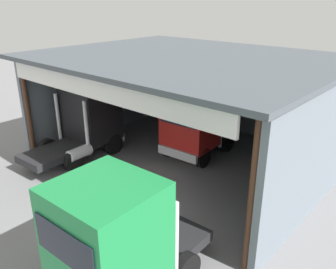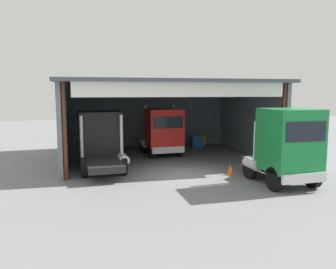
# 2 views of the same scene
# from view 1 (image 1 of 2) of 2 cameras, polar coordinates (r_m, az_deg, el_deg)

# --- Properties ---
(ground_plane) EXTENTS (80.00, 80.00, 0.00)m
(ground_plane) POSITION_cam_1_polar(r_m,az_deg,el_deg) (15.03, -9.45, -10.25)
(ground_plane) COLOR slate
(ground_plane) RESTS_ON ground
(workshop_shed) EXTENTS (13.64, 11.18, 5.31)m
(workshop_shed) POSITION_cam_1_polar(r_m,az_deg,el_deg) (17.77, 5.31, 7.88)
(workshop_shed) COLOR slate
(workshop_shed) RESTS_ON ground
(truck_black_right_bay) EXTENTS (2.83, 5.32, 3.44)m
(truck_black_right_bay) POSITION_cam_1_polar(r_m,az_deg,el_deg) (18.71, -13.11, 2.02)
(truck_black_right_bay) COLOR black
(truck_black_right_bay) RESTS_ON ground
(truck_red_yard_outside) EXTENTS (2.77, 5.15, 3.64)m
(truck_red_yard_outside) POSITION_cam_1_polar(r_m,az_deg,el_deg) (17.94, 4.22, 1.56)
(truck_red_yard_outside) COLOR red
(truck_red_yard_outside) RESTS_ON ground
(truck_green_center_left_bay) EXTENTS (2.65, 4.88, 3.79)m
(truck_green_center_left_bay) POSITION_cam_1_polar(r_m,az_deg,el_deg) (9.45, -8.48, -17.09)
(truck_green_center_left_bay) COLOR #197F3D
(truck_green_center_left_bay) RESTS_ON ground
(oil_drum) EXTENTS (0.58, 0.58, 0.95)m
(oil_drum) POSITION_cam_1_polar(r_m,az_deg,el_deg) (19.89, 21.98, -1.88)
(oil_drum) COLOR gold
(oil_drum) RESTS_ON ground
(tool_cart) EXTENTS (0.90, 0.60, 1.00)m
(tool_cart) POSITION_cam_1_polar(r_m,az_deg,el_deg) (19.12, 17.97, -2.18)
(tool_cart) COLOR #1E59A5
(tool_cart) RESTS_ON ground
(traffic_cone) EXTENTS (0.36, 0.36, 0.56)m
(traffic_cone) POSITION_cam_1_polar(r_m,az_deg,el_deg) (12.87, -4.44, -14.54)
(traffic_cone) COLOR orange
(traffic_cone) RESTS_ON ground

